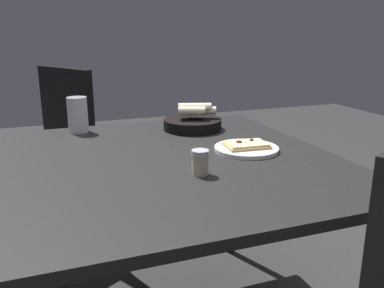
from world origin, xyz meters
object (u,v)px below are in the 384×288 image
at_px(dining_table, 172,173).
at_px(pepper_shaker, 200,164).
at_px(pizza_plate, 246,148).
at_px(bread_basket, 193,122).
at_px(chair_near, 51,155).
at_px(beer_glass, 78,117).

bearing_deg(dining_table, pepper_shaker, -171.28).
xyz_separation_m(dining_table, pizza_plate, (-0.02, -0.27, 0.07)).
distance_m(bread_basket, pepper_shaker, 0.57).
xyz_separation_m(dining_table, chair_near, (0.84, 0.37, -0.14)).
bearing_deg(beer_glass, bread_basket, -104.28).
xyz_separation_m(bread_basket, pepper_shaker, (-0.54, 0.18, 0.00)).
distance_m(pizza_plate, pepper_shaker, 0.30).
bearing_deg(pizza_plate, bread_basket, 9.91).
height_order(bread_basket, beer_glass, beer_glass).
relative_size(bread_basket, pepper_shaker, 3.29).
xyz_separation_m(dining_table, pepper_shaker, (-0.19, -0.03, 0.09)).
bearing_deg(bread_basket, pizza_plate, -170.09).
distance_m(dining_table, pepper_shaker, 0.21).
relative_size(pepper_shaker, chair_near, 0.08).
xyz_separation_m(bread_basket, chair_near, (0.49, 0.58, -0.23)).
relative_size(bread_basket, chair_near, 0.26).
xyz_separation_m(bread_basket, beer_glass, (0.12, 0.46, 0.03)).
bearing_deg(pizza_plate, chair_near, 36.95).
bearing_deg(dining_table, chair_near, 23.89).
bearing_deg(bread_basket, beer_glass, 75.72).
height_order(pizza_plate, chair_near, chair_near).
height_order(pizza_plate, pepper_shaker, pepper_shaker).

